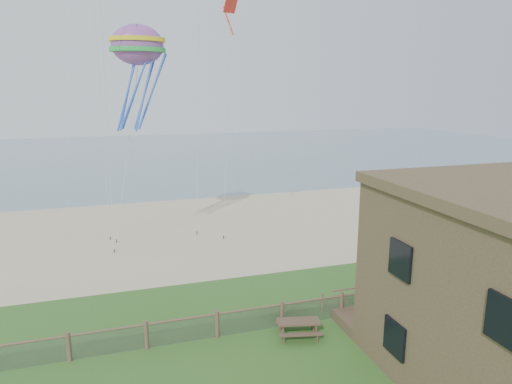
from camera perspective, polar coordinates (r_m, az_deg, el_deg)
The scene contains 7 objects.
sand_beach at distance 35.53m, azimuth -10.52°, elevation -4.84°, with size 72.00×20.00×0.02m, color tan.
ocean at distance 78.52m, azimuth -14.50°, elevation 4.54°, with size 160.00×68.00×0.02m, color slate.
chainlink_fence at distance 20.69m, azimuth -4.87°, elevation -16.31°, with size 36.20×0.20×1.25m, color #51392D, non-canonical shape.
motel_deck at distance 25.82m, azimuth 25.89°, elevation -12.21°, with size 15.00×2.00×0.50m, color brown.
picnic_table at distance 20.83m, azimuth 5.32°, elevation -16.60°, with size 1.86×1.40×0.78m, color brown, non-canonical shape.
octopus_kite at distance 29.24m, azimuth -14.40°, elevation 13.96°, with size 3.31×2.34×6.82m, color #FF284D, non-canonical shape.
kite_red at distance 27.98m, azimuth -3.18°, elevation 21.48°, with size 0.96×0.70×1.85m, color red, non-canonical shape.
Camera 1 is at (-3.77, -11.71, 10.56)m, focal length 32.00 mm.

